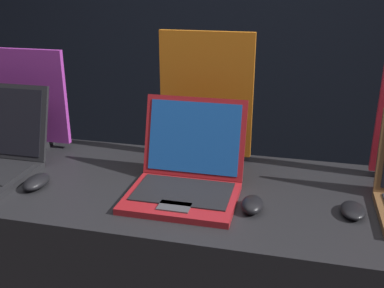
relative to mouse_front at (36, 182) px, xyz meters
name	(u,v)px	position (x,y,z in m)	size (l,w,h in m)	color
wall_back	(256,14)	(0.49, 1.88, 0.39)	(8.00, 0.05, 2.80)	black
mouse_front	(36,182)	(0.00, 0.00, 0.00)	(0.07, 0.12, 0.04)	black
promo_stand_front	(21,101)	(-0.25, 0.34, 0.17)	(0.39, 0.07, 0.39)	black
laptop_middle	(187,173)	(0.48, 0.09, 0.05)	(0.34, 0.35, 0.27)	maroon
mouse_middle	(252,205)	(0.70, 0.01, 0.00)	(0.07, 0.10, 0.04)	black
promo_stand_middle	(206,101)	(0.48, 0.37, 0.21)	(0.34, 0.07, 0.47)	black
mouse_back	(353,210)	(0.98, 0.05, 0.00)	(0.07, 0.11, 0.03)	black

